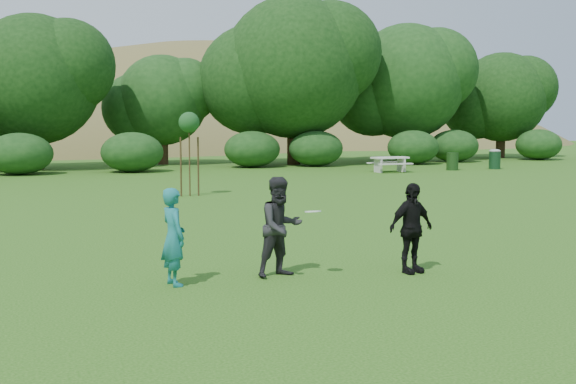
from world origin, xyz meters
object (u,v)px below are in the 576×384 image
at_px(sapling, 189,125).
at_px(trash_can_lidded, 495,159).
at_px(player_grey, 281,227).
at_px(player_black, 411,228).
at_px(player_teal, 173,237).
at_px(picnic_table, 390,162).
at_px(trash_can_near, 452,161).

bearing_deg(sapling, trash_can_lidded, 22.49).
bearing_deg(sapling, player_grey, -96.81).
bearing_deg(player_black, player_teal, 161.22).
xyz_separation_m(picnic_table, trash_can_lidded, (6.31, 0.08, 0.02)).
xyz_separation_m(player_teal, trash_can_lidded, (21.49, 20.46, -0.23)).
distance_m(player_teal, player_grey, 1.79).
relative_size(player_grey, trash_can_lidded, 1.58).
bearing_deg(trash_can_lidded, sapling, -157.51).
height_order(player_teal, sapling, sapling).
xyz_separation_m(player_teal, player_grey, (1.79, 0.01, 0.06)).
bearing_deg(trash_can_lidded, player_black, -129.90).
distance_m(sapling, trash_can_lidded, 19.74).
bearing_deg(sapling, player_black, -87.45).
distance_m(player_grey, trash_can_lidded, 28.40).
xyz_separation_m(player_teal, trash_can_near, (18.90, 20.50, -0.32)).
distance_m(player_teal, trash_can_near, 27.88).
relative_size(player_black, trash_can_near, 1.70).
height_order(player_black, trash_can_lidded, player_black).
bearing_deg(trash_can_lidded, picnic_table, -179.29).
xyz_separation_m(player_black, trash_can_lidded, (17.55, 20.99, -0.22)).
xyz_separation_m(player_grey, trash_can_near, (17.11, 20.50, -0.38)).
relative_size(trash_can_near, picnic_table, 0.50).
relative_size(player_black, picnic_table, 0.85).
relative_size(player_grey, picnic_table, 0.92).
height_order(player_grey, sapling, sapling).
bearing_deg(player_teal, player_black, -108.28).
bearing_deg(picnic_table, player_black, -118.26).
xyz_separation_m(trash_can_near, sapling, (-15.56, -7.56, 1.97)).
distance_m(trash_can_near, sapling, 17.41).
bearing_deg(player_teal, player_grey, -100.38).
xyz_separation_m(trash_can_near, picnic_table, (-3.72, -0.12, 0.07)).
xyz_separation_m(player_black, sapling, (-0.60, 13.48, 1.65)).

